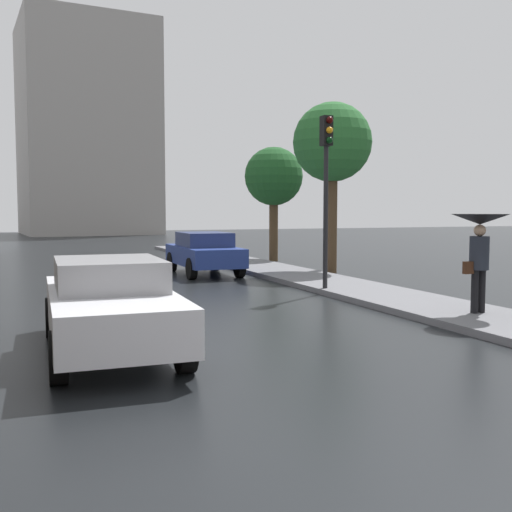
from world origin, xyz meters
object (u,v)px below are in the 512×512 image
Objects in this scene: street_tree_far at (274,178)px; car_blue_far_ahead at (204,252)px; traffic_light at (326,170)px; car_white_mid_road at (110,304)px; street_tree_mid at (332,144)px; pedestrian_with_umbrella_far at (480,234)px.

car_blue_far_ahead is at bearing -136.47° from street_tree_far.
traffic_light is at bearing -74.06° from car_blue_far_ahead.
street_tree_mid reaches higher than car_white_mid_road.
pedestrian_with_umbrella_far is at bearing -96.80° from street_tree_far.
car_white_mid_road is at bearing -133.68° from street_tree_mid.
street_tree_far reaches higher than pedestrian_with_umbrella_far.
pedestrian_with_umbrella_far reaches higher than car_blue_far_ahead.
street_tree_mid is at bearing -14.34° from car_blue_far_ahead.
pedestrian_with_umbrella_far is at bearing -75.26° from car_blue_far_ahead.
car_white_mid_road is 16.97m from street_tree_far.
street_tree_far is (0.05, 5.14, -0.87)m from street_tree_mid.
street_tree_far is at bearing 81.12° from pedestrian_with_umbrella_far.
street_tree_mid is at bearing 77.61° from pedestrian_with_umbrella_far.
traffic_light reaches higher than car_white_mid_road.
traffic_light is (-1.00, 4.43, 1.50)m from pedestrian_with_umbrella_far.
car_white_mid_road is at bearing -121.58° from street_tree_far.
pedestrian_with_umbrella_far is at bearing -176.97° from car_white_mid_road.
traffic_light reaches higher than car_blue_far_ahead.
traffic_light is 5.38m from street_tree_mid.
street_tree_far is at bearing 89.43° from street_tree_mid.
street_tree_far is at bearing -119.85° from car_white_mid_road.
car_blue_far_ahead is at bearing 102.15° from pedestrian_with_umbrella_far.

